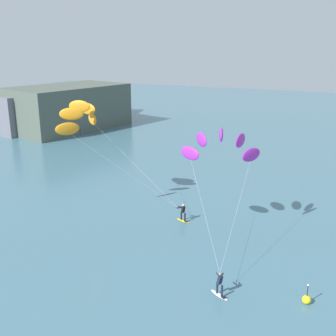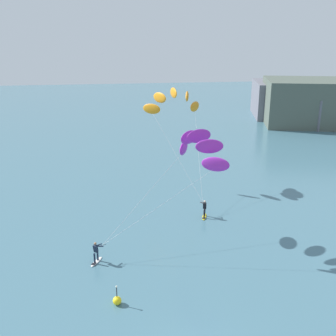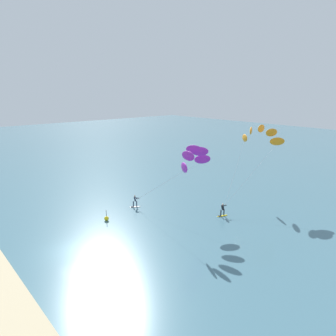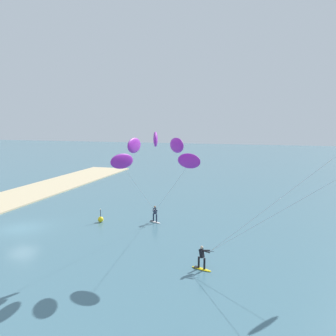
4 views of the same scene
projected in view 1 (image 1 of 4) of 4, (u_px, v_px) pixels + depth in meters
kitesurfer_nearshore at (221, 149)px, 32.30m from camera, size 10.56×6.85×9.32m
kitesurfer_mid_water at (84, 119)px, 37.46m from camera, size 6.55×11.77×10.72m
marker_buoy at (307, 299)px, 25.66m from camera, size 0.56×0.56×1.38m
distant_headland at (61, 108)px, 80.85m from camera, size 32.82×24.07×8.09m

